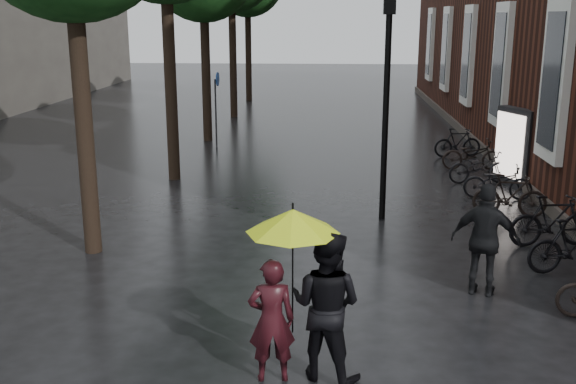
# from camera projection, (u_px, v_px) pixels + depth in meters

# --- Properties ---
(person_burgundy) EXTENTS (0.63, 0.46, 1.59)m
(person_burgundy) POSITION_uv_depth(u_px,v_px,m) (272.00, 320.00, 8.23)
(person_burgundy) COLOR #330E14
(person_burgundy) RESTS_ON ground
(person_black) EXTENTS (1.14, 1.03, 1.92)m
(person_black) POSITION_uv_depth(u_px,v_px,m) (326.00, 305.00, 8.27)
(person_black) COLOR black
(person_black) RESTS_ON ground
(lime_umbrella) EXTENTS (1.15, 1.15, 1.68)m
(lime_umbrella) POSITION_uv_depth(u_px,v_px,m) (293.00, 221.00, 8.04)
(lime_umbrella) COLOR black
(lime_umbrella) RESTS_ON ground
(pedestrian_walking) EXTENTS (1.17, 0.78, 1.85)m
(pedestrian_walking) POSITION_uv_depth(u_px,v_px,m) (486.00, 240.00, 10.77)
(pedestrian_walking) COLOR black
(pedestrian_walking) RESTS_ON ground
(parked_bicycles) EXTENTS (2.12, 12.83, 1.04)m
(parked_bicycles) POSITION_uv_depth(u_px,v_px,m) (508.00, 189.00, 15.78)
(parked_bicycles) COLOR black
(parked_bicycles) RESTS_ON ground
(ad_lightbox) EXTENTS (0.31, 1.38, 2.08)m
(ad_lightbox) POSITION_uv_depth(u_px,v_px,m) (515.00, 147.00, 17.77)
(ad_lightbox) COLOR black
(ad_lightbox) RESTS_ON ground
(lamp_post) EXTENTS (0.25, 0.25, 4.83)m
(lamp_post) POSITION_uv_depth(u_px,v_px,m) (387.00, 87.00, 14.35)
(lamp_post) COLOR black
(lamp_post) RESTS_ON ground
(cycle_sign) EXTENTS (0.14, 0.47, 2.57)m
(cycle_sign) POSITION_uv_depth(u_px,v_px,m) (217.00, 98.00, 22.86)
(cycle_sign) COLOR #262628
(cycle_sign) RESTS_ON ground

